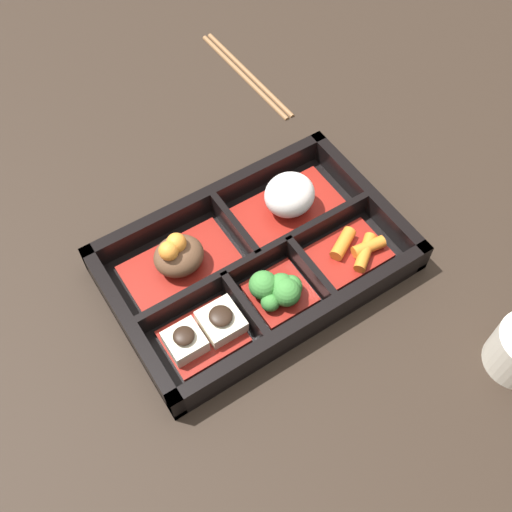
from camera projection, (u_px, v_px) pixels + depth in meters
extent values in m
plane|color=black|center=(256.00, 268.00, 0.68)|extent=(3.00, 3.00, 0.00)
cube|color=black|center=(256.00, 266.00, 0.68)|extent=(0.32, 0.21, 0.01)
cube|color=black|center=(307.00, 325.00, 0.62)|extent=(0.32, 0.01, 0.04)
cube|color=black|center=(211.00, 200.00, 0.71)|extent=(0.32, 0.01, 0.04)
cube|color=black|center=(130.00, 327.00, 0.62)|extent=(0.01, 0.21, 0.04)
cube|color=black|center=(366.00, 199.00, 0.71)|extent=(0.01, 0.21, 0.04)
cube|color=black|center=(259.00, 262.00, 0.66)|extent=(0.30, 0.01, 0.04)
cube|color=black|center=(245.00, 311.00, 0.63)|extent=(0.01, 0.09, 0.04)
cube|color=black|center=(309.00, 274.00, 0.65)|extent=(0.01, 0.09, 0.04)
cube|color=black|center=(236.00, 232.00, 0.68)|extent=(0.01, 0.10, 0.04)
cube|color=maroon|center=(181.00, 266.00, 0.67)|extent=(0.13, 0.07, 0.01)
ellipsoid|color=brown|center=(179.00, 256.00, 0.65)|extent=(0.06, 0.05, 0.04)
sphere|color=orange|center=(176.00, 243.00, 0.64)|extent=(0.02, 0.02, 0.02)
sphere|color=orange|center=(169.00, 251.00, 0.63)|extent=(0.02, 0.02, 0.02)
cube|color=maroon|center=(289.00, 209.00, 0.71)|extent=(0.13, 0.07, 0.01)
ellipsoid|color=silver|center=(290.00, 195.00, 0.69)|extent=(0.06, 0.06, 0.05)
cube|color=maroon|center=(203.00, 337.00, 0.62)|extent=(0.08, 0.06, 0.01)
cube|color=beige|center=(185.00, 342.00, 0.60)|extent=(0.04, 0.04, 0.02)
ellipsoid|color=black|center=(184.00, 336.00, 0.59)|extent=(0.02, 0.02, 0.01)
cube|color=beige|center=(221.00, 321.00, 0.62)|extent=(0.04, 0.04, 0.02)
ellipsoid|color=black|center=(221.00, 316.00, 0.61)|extent=(0.02, 0.03, 0.01)
cube|color=maroon|center=(277.00, 294.00, 0.65)|extent=(0.06, 0.06, 0.01)
sphere|color=#387A33|center=(277.00, 288.00, 0.63)|extent=(0.03, 0.03, 0.03)
sphere|color=#387A33|center=(291.00, 287.00, 0.64)|extent=(0.03, 0.03, 0.03)
sphere|color=#387A33|center=(284.00, 293.00, 0.63)|extent=(0.03, 0.03, 0.03)
sphere|color=#387A33|center=(270.00, 302.00, 0.63)|extent=(0.02, 0.02, 0.02)
sphere|color=#387A33|center=(263.00, 285.00, 0.63)|extent=(0.03, 0.03, 0.03)
cube|color=maroon|center=(347.00, 254.00, 0.68)|extent=(0.09, 0.06, 0.01)
cylinder|color=orange|center=(343.00, 243.00, 0.67)|extent=(0.04, 0.03, 0.02)
cylinder|color=orange|center=(365.00, 252.00, 0.67)|extent=(0.05, 0.04, 0.01)
cylinder|color=orange|center=(369.00, 247.00, 0.67)|extent=(0.04, 0.02, 0.01)
cylinder|color=brown|center=(244.00, 74.00, 0.85)|extent=(0.01, 0.21, 0.01)
cylinder|color=brown|center=(249.00, 72.00, 0.86)|extent=(0.01, 0.21, 0.01)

